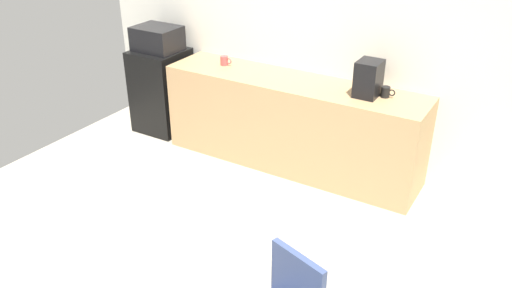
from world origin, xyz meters
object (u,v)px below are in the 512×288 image
Objects in this scene: mini_fridge at (162,90)px; microwave at (157,39)px; mug_white at (386,92)px; coffee_maker at (368,79)px; mug_green at (225,61)px.

microwave reaches higher than mini_fridge.
microwave is 3.72× the size of mug_white.
microwave is at bearing 180.00° from coffee_maker.
coffee_maker reaches higher than microwave.
mug_green is 1.55m from coffee_maker.
mug_green is 0.40× the size of coffee_maker.
mug_white is at bearing 1.23° from microwave.
microwave is 3.72× the size of mug_green.
mug_white is 0.40× the size of coffee_maker.
coffee_maker reaches higher than mug_white.
microwave is (0.00, 0.00, 0.60)m from mini_fridge.
mug_green is at bearing 2.89° from mini_fridge.
mug_white is at bearing 19.89° from coffee_maker.
microwave is 1.50× the size of coffee_maker.
microwave is at bearing 0.00° from mini_fridge.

